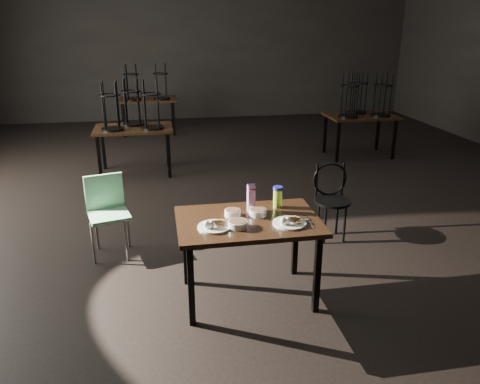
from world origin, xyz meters
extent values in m
plane|color=black|center=(0.00, 0.00, 0.00)|extent=(12.00, 12.00, 0.00)
cube|color=black|center=(0.00, 6.00, 1.60)|extent=(10.00, 0.04, 3.20)
cube|color=black|center=(-0.62, -2.21, 0.73)|extent=(1.20, 0.80, 0.04)
cube|color=black|center=(-1.14, -2.53, 0.35)|extent=(0.05, 0.05, 0.71)
cube|color=black|center=(-0.10, -2.53, 0.35)|extent=(0.05, 0.05, 0.71)
cube|color=black|center=(-1.14, -1.89, 0.35)|extent=(0.05, 0.05, 0.71)
cube|color=black|center=(-0.10, -1.89, 0.35)|extent=(0.05, 0.05, 0.71)
cylinder|color=white|center=(-0.92, -2.32, 0.76)|extent=(0.27, 0.27, 0.02)
cube|color=#A8753B|center=(-0.91, -2.28, 0.82)|extent=(0.10, 0.10, 0.05)
cube|color=#A8753B|center=(-0.88, -2.28, 0.82)|extent=(0.11, 0.11, 0.03)
ellipsoid|color=white|center=(-0.98, -2.36, 0.80)|extent=(0.05, 0.05, 0.07)
ellipsoid|color=white|center=(-0.95, -2.36, 0.80)|extent=(0.05, 0.05, 0.07)
cylinder|color=white|center=(-0.30, -2.36, 0.76)|extent=(0.28, 0.28, 0.02)
cube|color=#A8753B|center=(-0.30, -2.32, 0.82)|extent=(0.10, 0.10, 0.05)
cube|color=#A8753B|center=(-0.26, -2.32, 0.82)|extent=(0.12, 0.12, 0.03)
ellipsoid|color=white|center=(-0.37, -2.40, 0.80)|extent=(0.05, 0.05, 0.07)
ellipsoid|color=white|center=(-0.33, -2.40, 0.80)|extent=(0.05, 0.05, 0.07)
cylinder|color=white|center=(-0.74, -2.11, 0.78)|extent=(0.14, 0.14, 0.05)
cylinder|color=brown|center=(-0.74, -2.11, 0.80)|extent=(0.12, 0.12, 0.01)
cylinder|color=white|center=(-0.52, -2.14, 0.78)|extent=(0.15, 0.15, 0.06)
cylinder|color=brown|center=(-0.52, -2.14, 0.80)|extent=(0.13, 0.13, 0.01)
cylinder|color=white|center=(-0.73, -2.35, 0.78)|extent=(0.16, 0.16, 0.06)
cylinder|color=brown|center=(-0.73, -2.35, 0.80)|extent=(0.14, 0.14, 0.01)
cube|color=#8C1970|center=(-0.56, -2.03, 0.85)|extent=(0.07, 0.07, 0.20)
cube|color=#8C1970|center=(-0.56, -2.03, 0.97)|extent=(0.07, 0.07, 0.06)
cylinder|color=#AAD73F|center=(-0.31, -1.98, 0.83)|extent=(0.09, 0.09, 0.17)
cylinder|color=navy|center=(-0.31, -1.98, 0.93)|extent=(0.10, 0.10, 0.03)
ellipsoid|color=silver|center=(-0.13, -2.29, 0.76)|extent=(0.04, 0.06, 0.01)
cube|color=silver|center=(-0.13, -2.40, 0.75)|extent=(0.01, 0.14, 0.00)
cylinder|color=black|center=(0.53, -1.21, 0.45)|extent=(0.40, 0.40, 0.03)
torus|color=black|center=(0.54, -1.04, 0.65)|extent=(0.39, 0.06, 0.39)
cylinder|color=black|center=(0.64, -1.09, 0.22)|extent=(0.03, 0.03, 0.45)
cylinder|color=black|center=(0.41, -1.09, 0.22)|extent=(0.03, 0.03, 0.45)
cylinder|color=black|center=(0.41, -1.32, 0.22)|extent=(0.03, 0.03, 0.45)
cylinder|color=black|center=(0.64, -1.32, 0.22)|extent=(0.03, 0.03, 0.45)
cube|color=#7ABE91|center=(-1.87, -1.18, 0.45)|extent=(0.47, 0.47, 0.04)
cube|color=#7ABE91|center=(-1.91, -1.01, 0.65)|extent=(0.38, 0.13, 0.37)
cylinder|color=slate|center=(-2.03, -1.34, 0.22)|extent=(0.02, 0.02, 0.45)
cylinder|color=slate|center=(-1.70, -1.34, 0.22)|extent=(0.02, 0.02, 0.45)
cylinder|color=slate|center=(-2.03, -1.02, 0.22)|extent=(0.02, 0.02, 0.45)
cylinder|color=slate|center=(-1.70, -1.02, 0.22)|extent=(0.02, 0.02, 0.45)
cube|color=black|center=(-1.70, 1.64, 0.73)|extent=(1.20, 0.80, 0.04)
cube|color=black|center=(-2.22, 1.32, 0.35)|extent=(0.05, 0.05, 0.71)
cube|color=black|center=(-1.18, 1.32, 0.35)|extent=(0.05, 0.05, 0.71)
cube|color=black|center=(-2.22, 1.96, 0.35)|extent=(0.05, 0.05, 0.71)
cube|color=black|center=(-1.18, 1.96, 0.35)|extent=(0.05, 0.05, 0.71)
cylinder|color=black|center=(-2.00, 1.49, 0.77)|extent=(0.34, 0.34, 0.03)
torus|color=black|center=(-2.00, 1.49, 1.27)|extent=(0.32, 0.32, 0.02)
cylinder|color=black|center=(-1.90, 1.59, 1.13)|extent=(0.03, 0.03, 0.70)
cylinder|color=black|center=(-2.10, 1.59, 1.13)|extent=(0.03, 0.03, 0.70)
cylinder|color=black|center=(-2.10, 1.39, 1.13)|extent=(0.03, 0.03, 0.70)
cylinder|color=black|center=(-1.90, 1.39, 1.13)|extent=(0.03, 0.03, 0.70)
cylinder|color=black|center=(-1.40, 1.49, 0.77)|extent=(0.34, 0.34, 0.03)
torus|color=black|center=(-1.40, 1.49, 1.27)|extent=(0.32, 0.32, 0.02)
cylinder|color=black|center=(-1.30, 1.59, 1.13)|extent=(0.03, 0.03, 0.70)
cylinder|color=black|center=(-1.50, 1.59, 1.13)|extent=(0.03, 0.03, 0.70)
cylinder|color=black|center=(-1.50, 1.39, 1.13)|extent=(0.03, 0.03, 0.70)
cylinder|color=black|center=(-1.30, 1.39, 1.13)|extent=(0.03, 0.03, 0.70)
cylinder|color=black|center=(-1.70, 1.82, 0.77)|extent=(0.34, 0.34, 0.03)
torus|color=black|center=(-1.70, 1.82, 1.27)|extent=(0.32, 0.32, 0.02)
cylinder|color=black|center=(-1.60, 1.92, 1.13)|extent=(0.03, 0.03, 0.70)
cylinder|color=black|center=(-1.80, 1.92, 1.13)|extent=(0.03, 0.03, 0.70)
cylinder|color=black|center=(-1.80, 1.72, 1.13)|extent=(0.03, 0.03, 0.70)
cylinder|color=black|center=(-1.60, 1.72, 1.13)|extent=(0.03, 0.03, 0.70)
cube|color=black|center=(2.22, 1.98, 0.73)|extent=(1.20, 0.80, 0.04)
cube|color=black|center=(1.70, 1.66, 0.35)|extent=(0.05, 0.05, 0.71)
cube|color=black|center=(2.74, 1.66, 0.35)|extent=(0.05, 0.05, 0.71)
cube|color=black|center=(1.70, 2.30, 0.35)|extent=(0.05, 0.05, 0.71)
cube|color=black|center=(2.74, 2.30, 0.35)|extent=(0.05, 0.05, 0.71)
cylinder|color=black|center=(1.92, 1.83, 0.77)|extent=(0.34, 0.34, 0.03)
torus|color=black|center=(1.92, 1.83, 1.27)|extent=(0.32, 0.32, 0.02)
cylinder|color=black|center=(2.02, 1.93, 1.13)|extent=(0.03, 0.03, 0.70)
cylinder|color=black|center=(1.83, 1.93, 1.13)|extent=(0.03, 0.03, 0.70)
cylinder|color=black|center=(1.83, 1.73, 1.13)|extent=(0.03, 0.03, 0.70)
cylinder|color=black|center=(2.02, 1.73, 1.13)|extent=(0.03, 0.03, 0.70)
cylinder|color=black|center=(2.52, 1.83, 0.77)|extent=(0.34, 0.34, 0.03)
torus|color=black|center=(2.52, 1.83, 1.27)|extent=(0.32, 0.32, 0.02)
cylinder|color=black|center=(2.62, 1.93, 1.13)|extent=(0.03, 0.03, 0.70)
cylinder|color=black|center=(2.43, 1.93, 1.13)|extent=(0.03, 0.03, 0.70)
cylinder|color=black|center=(2.43, 1.73, 1.13)|extent=(0.03, 0.03, 0.70)
cylinder|color=black|center=(2.62, 1.73, 1.13)|extent=(0.03, 0.03, 0.70)
cylinder|color=black|center=(2.22, 2.16, 0.77)|extent=(0.34, 0.34, 0.03)
torus|color=black|center=(2.22, 2.16, 1.27)|extent=(0.32, 0.32, 0.02)
cylinder|color=black|center=(2.32, 2.26, 1.13)|extent=(0.03, 0.03, 0.70)
cylinder|color=black|center=(2.13, 2.26, 1.13)|extent=(0.03, 0.03, 0.70)
cylinder|color=black|center=(2.13, 2.06, 1.13)|extent=(0.03, 0.03, 0.70)
cylinder|color=black|center=(2.32, 2.06, 1.13)|extent=(0.03, 0.03, 0.70)
cube|color=black|center=(-1.50, 4.49, 0.73)|extent=(1.20, 0.80, 0.04)
cube|color=black|center=(-2.02, 4.17, 0.35)|extent=(0.05, 0.05, 0.71)
cube|color=black|center=(-0.98, 4.17, 0.35)|extent=(0.05, 0.05, 0.71)
cube|color=black|center=(-2.02, 4.81, 0.35)|extent=(0.05, 0.05, 0.71)
cube|color=black|center=(-0.98, 4.81, 0.35)|extent=(0.05, 0.05, 0.71)
cylinder|color=black|center=(-1.80, 4.34, 0.77)|extent=(0.34, 0.34, 0.03)
torus|color=black|center=(-1.80, 4.34, 1.27)|extent=(0.32, 0.32, 0.02)
cylinder|color=black|center=(-1.70, 4.44, 1.13)|extent=(0.03, 0.03, 0.70)
cylinder|color=black|center=(-1.90, 4.44, 1.13)|extent=(0.03, 0.03, 0.70)
cylinder|color=black|center=(-1.90, 4.24, 1.13)|extent=(0.03, 0.03, 0.70)
cylinder|color=black|center=(-1.70, 4.24, 1.13)|extent=(0.03, 0.03, 0.70)
cylinder|color=black|center=(-1.20, 4.34, 0.77)|extent=(0.34, 0.34, 0.03)
torus|color=black|center=(-1.20, 4.34, 1.27)|extent=(0.32, 0.32, 0.02)
cylinder|color=black|center=(-1.10, 4.44, 1.13)|extent=(0.03, 0.03, 0.70)
cylinder|color=black|center=(-1.30, 4.44, 1.13)|extent=(0.03, 0.03, 0.70)
cylinder|color=black|center=(-1.30, 4.24, 1.13)|extent=(0.03, 0.03, 0.70)
cylinder|color=black|center=(-1.10, 4.24, 1.13)|extent=(0.03, 0.03, 0.70)
camera|label=1|loc=(-1.32, -5.75, 2.33)|focal=35.00mm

